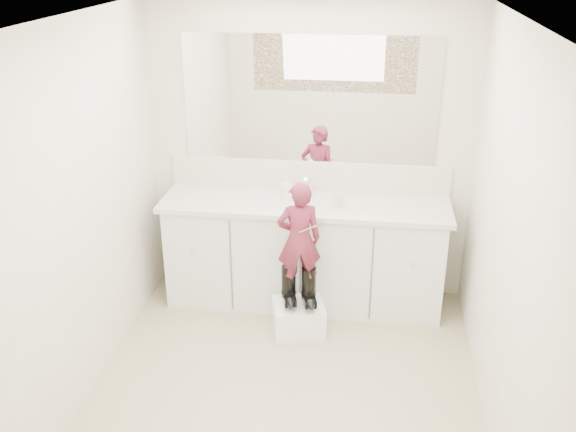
# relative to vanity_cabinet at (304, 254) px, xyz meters

# --- Properties ---
(floor) EXTENTS (3.00, 3.00, 0.00)m
(floor) POSITION_rel_vanity_cabinet_xyz_m (0.00, -1.23, -0.42)
(floor) COLOR #968862
(floor) RESTS_ON ground
(ceiling) EXTENTS (3.00, 3.00, 0.00)m
(ceiling) POSITION_rel_vanity_cabinet_xyz_m (0.00, -1.23, 1.97)
(ceiling) COLOR white
(ceiling) RESTS_ON wall_back
(wall_back) EXTENTS (2.60, 0.00, 2.60)m
(wall_back) POSITION_rel_vanity_cabinet_xyz_m (0.00, 0.27, 0.77)
(wall_back) COLOR beige
(wall_back) RESTS_ON floor
(wall_front) EXTENTS (2.60, 0.00, 2.60)m
(wall_front) POSITION_rel_vanity_cabinet_xyz_m (0.00, -2.73, 0.77)
(wall_front) COLOR beige
(wall_front) RESTS_ON floor
(wall_left) EXTENTS (0.00, 3.00, 3.00)m
(wall_left) POSITION_rel_vanity_cabinet_xyz_m (-1.30, -1.23, 0.78)
(wall_left) COLOR beige
(wall_left) RESTS_ON floor
(wall_right) EXTENTS (0.00, 3.00, 3.00)m
(wall_right) POSITION_rel_vanity_cabinet_xyz_m (1.30, -1.23, 0.78)
(wall_right) COLOR beige
(wall_right) RESTS_ON floor
(vanity_cabinet) EXTENTS (2.20, 0.55, 0.85)m
(vanity_cabinet) POSITION_rel_vanity_cabinet_xyz_m (0.00, 0.00, 0.00)
(vanity_cabinet) COLOR silver
(vanity_cabinet) RESTS_ON floor
(countertop) EXTENTS (2.28, 0.58, 0.04)m
(countertop) POSITION_rel_vanity_cabinet_xyz_m (0.00, -0.01, 0.45)
(countertop) COLOR beige
(countertop) RESTS_ON vanity_cabinet
(backsplash) EXTENTS (2.28, 0.03, 0.25)m
(backsplash) POSITION_rel_vanity_cabinet_xyz_m (0.00, 0.26, 0.59)
(backsplash) COLOR beige
(backsplash) RESTS_ON countertop
(mirror) EXTENTS (2.00, 0.02, 1.00)m
(mirror) POSITION_rel_vanity_cabinet_xyz_m (0.00, 0.26, 1.22)
(mirror) COLOR white
(mirror) RESTS_ON wall_back
(dot_panel) EXTENTS (2.00, 0.01, 1.20)m
(dot_panel) POSITION_rel_vanity_cabinet_xyz_m (0.00, -2.71, 1.22)
(dot_panel) COLOR #472819
(dot_panel) RESTS_ON wall_front
(faucet) EXTENTS (0.08, 0.08, 0.10)m
(faucet) POSITION_rel_vanity_cabinet_xyz_m (0.00, 0.15, 0.52)
(faucet) COLOR silver
(faucet) RESTS_ON countertop
(cup) EXTENTS (0.10, 0.10, 0.09)m
(cup) POSITION_rel_vanity_cabinet_xyz_m (0.25, -0.05, 0.51)
(cup) COLOR beige
(cup) RESTS_ON countertop
(soap_bottle) EXTENTS (0.10, 0.10, 0.17)m
(soap_bottle) POSITION_rel_vanity_cabinet_xyz_m (-0.16, 0.07, 0.55)
(soap_bottle) COLOR white
(soap_bottle) RESTS_ON countertop
(step_stool) EXTENTS (0.45, 0.40, 0.24)m
(step_stool) POSITION_rel_vanity_cabinet_xyz_m (0.01, -0.48, -0.30)
(step_stool) COLOR white
(step_stool) RESTS_ON floor
(boot_left) EXTENTS (0.17, 0.23, 0.32)m
(boot_left) POSITION_rel_vanity_cabinet_xyz_m (-0.06, -0.48, -0.02)
(boot_left) COLOR black
(boot_left) RESTS_ON step_stool
(boot_right) EXTENTS (0.17, 0.23, 0.32)m
(boot_right) POSITION_rel_vanity_cabinet_xyz_m (0.09, -0.48, -0.02)
(boot_right) COLOR black
(boot_right) RESTS_ON step_stool
(toddler) EXTENTS (0.37, 0.29, 0.89)m
(toddler) POSITION_rel_vanity_cabinet_xyz_m (0.01, -0.48, 0.36)
(toddler) COLOR #A93451
(toddler) RESTS_ON step_stool
(toothbrush) EXTENTS (0.13, 0.05, 0.06)m
(toothbrush) POSITION_rel_vanity_cabinet_xyz_m (0.08, -0.51, 0.47)
(toothbrush) COLOR #CF5075
(toothbrush) RESTS_ON toddler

